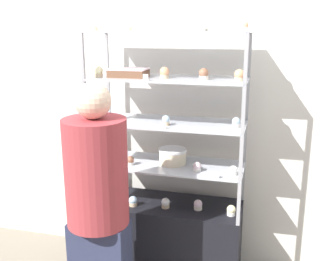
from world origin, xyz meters
name	(u,v)px	position (x,y,z in m)	size (l,w,h in m)	color
back_wall	(179,106)	(0.00, 0.36, 1.30)	(8.00, 0.05, 2.60)	silver
display_base	(168,240)	(0.00, 0.00, 0.31)	(1.10, 0.44, 0.62)	black
display_riser_lower	(168,167)	(0.00, 0.00, 0.92)	(1.10, 0.44, 0.32)	#99999E
display_riser_middle	(168,125)	(0.00, 0.00, 1.23)	(1.10, 0.44, 0.32)	#99999E
display_riser_upper	(168,81)	(0.00, 0.00, 1.55)	(1.10, 0.44, 0.32)	#99999E
display_riser_top	(168,34)	(0.00, 0.00, 1.87)	(1.10, 0.44, 0.32)	#99999E
layer_cake_centerpiece	(173,156)	(0.03, 0.02, 1.00)	(0.21, 0.21, 0.11)	beige
sheet_cake_frosted	(128,73)	(-0.28, -0.03, 1.60)	(0.26, 0.18, 0.06)	brown
cupcake_0	(102,196)	(-0.50, -0.07, 0.66)	(0.06, 0.06, 0.07)	beige
cupcake_1	(133,201)	(-0.24, -0.10, 0.66)	(0.06, 0.06, 0.07)	#CCB28C
cupcake_2	(166,203)	(0.00, -0.07, 0.66)	(0.06, 0.06, 0.07)	#CCB28C
cupcake_3	(198,205)	(0.24, -0.05, 0.66)	(0.06, 0.06, 0.07)	beige
cupcake_4	(231,210)	(0.48, -0.08, 0.66)	(0.06, 0.06, 0.07)	white
price_tag_0	(123,208)	(-0.29, -0.20, 0.64)	(0.04, 0.00, 0.04)	white
cupcake_5	(102,159)	(-0.48, -0.10, 0.97)	(0.06, 0.06, 0.07)	white
cupcake_6	(130,161)	(-0.26, -0.09, 0.97)	(0.06, 0.06, 0.07)	white
cupcake_7	(197,167)	(0.23, -0.10, 0.97)	(0.06, 0.06, 0.07)	white
cupcake_8	(233,171)	(0.49, -0.11, 0.97)	(0.06, 0.06, 0.07)	white
price_tag_1	(216,175)	(0.38, -0.20, 0.96)	(0.04, 0.00, 0.04)	white
cupcake_9	(101,115)	(-0.49, -0.05, 1.29)	(0.05, 0.05, 0.07)	white
cupcake_10	(166,121)	(0.01, -0.10, 1.29)	(0.05, 0.05, 0.07)	#CCB28C
cupcake_11	(236,123)	(0.48, -0.04, 1.29)	(0.05, 0.05, 0.07)	white
price_tag_2	(163,126)	(0.01, -0.20, 1.28)	(0.04, 0.00, 0.04)	white
cupcake_12	(98,72)	(-0.48, -0.09, 1.61)	(0.07, 0.07, 0.08)	#CCB28C
cupcake_13	(165,73)	(-0.01, -0.04, 1.61)	(0.07, 0.07, 0.08)	#CCB28C
cupcake_14	(204,74)	(0.26, -0.05, 1.61)	(0.07, 0.07, 0.08)	beige
cupcake_15	(239,76)	(0.49, -0.07, 1.61)	(0.07, 0.07, 0.08)	#CCB28C
price_tag_3	(146,78)	(-0.10, -0.20, 1.59)	(0.04, 0.00, 0.04)	white
cupcake_16	(94,26)	(-0.49, -0.10, 1.92)	(0.05, 0.05, 0.06)	#CCB28C
cupcake_17	(128,26)	(-0.26, -0.06, 1.92)	(0.05, 0.05, 0.06)	#CCB28C
cupcake_18	(163,26)	(0.00, -0.11, 1.92)	(0.05, 0.05, 0.06)	beige
cupcake_19	(202,26)	(0.25, -0.08, 1.92)	(0.05, 0.05, 0.06)	beige
cupcake_20	(245,26)	(0.51, -0.04, 1.92)	(0.05, 0.05, 0.06)	white
price_tag_4	(198,27)	(0.24, -0.20, 1.91)	(0.04, 0.00, 0.04)	white
donut_glazed	(200,28)	(0.22, 0.00, 1.91)	(0.13, 0.13, 0.04)	#EFE5CC
customer_figure	(98,205)	(-0.28, -0.63, 0.86)	(0.38, 0.38, 1.62)	#282D47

